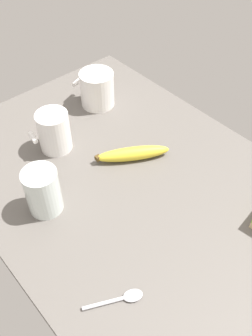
# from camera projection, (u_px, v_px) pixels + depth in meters

# --- Properties ---
(tabletop) EXTENTS (0.90, 0.64, 0.02)m
(tabletop) POSITION_uv_depth(u_px,v_px,m) (126.00, 180.00, 0.86)
(tabletop) COLOR #5B5651
(tabletop) RESTS_ON ground
(coffee_mug_black) EXTENTS (0.08, 0.10, 0.10)m
(coffee_mug_black) POSITION_uv_depth(u_px,v_px,m) (54.00, 131.00, 0.88)
(coffee_mug_black) COLOR white
(coffee_mug_black) RESTS_ON tabletop
(coffee_mug_milky) EXTENTS (0.12, 0.09, 0.10)m
(coffee_mug_milky) POSITION_uv_depth(u_px,v_px,m) (97.00, 89.00, 1.01)
(coffee_mug_milky) COLOR white
(coffee_mug_milky) RESTS_ON tabletop
(glass_of_milk) EXTENTS (0.07, 0.07, 0.11)m
(glass_of_milk) POSITION_uv_depth(u_px,v_px,m) (43.00, 193.00, 0.76)
(glass_of_milk) COLOR silver
(glass_of_milk) RESTS_ON tabletop
(banana) EXTENTS (0.12, 0.17, 0.03)m
(banana) POSITION_uv_depth(u_px,v_px,m) (133.00, 154.00, 0.88)
(banana) COLOR yellow
(banana) RESTS_ON tabletop
(spoon) EXTENTS (0.06, 0.11, 0.01)m
(spoon) POSITION_uv_depth(u_px,v_px,m) (123.00, 298.00, 0.65)
(spoon) COLOR silver
(spoon) RESTS_ON tabletop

